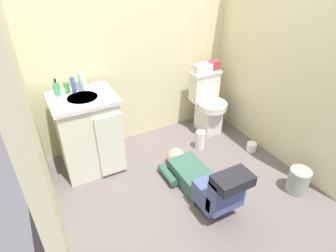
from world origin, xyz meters
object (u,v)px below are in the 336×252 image
faucet (77,86)px  bottle_clear (82,82)px  vanity_cabinet (89,133)px  bottle_blue (73,85)px  tissue_box (203,68)px  soap_dispenser (57,89)px  trash_can (298,181)px  toiletry_bag (213,65)px  toilet (207,103)px  person_plumber (203,181)px  paper_towel_roll (200,140)px  bottle_green (67,88)px  toilet_paper_roll (251,147)px

faucet → bottle_clear: (0.04, -0.01, 0.04)m
vanity_cabinet → bottle_blue: 0.50m
faucet → tissue_box: size_ratio=0.45×
soap_dispenser → trash_can: bearing=-37.9°
toiletry_bag → bottle_blue: 1.63m
toilet → soap_dispenser: soap_dispenser is taller
toiletry_bag → bottle_clear: (-1.54, -0.01, 0.10)m
toilet → trash_can: toilet is taller
toilet → soap_dispenser: bearing=177.5°
vanity_cabinet → trash_can: vanity_cabinet is taller
person_plumber → soap_dispenser: (-0.97, 1.03, 0.71)m
vanity_cabinet → person_plumber: 1.22m
bottle_blue → toilet: bearing=-2.6°
tissue_box → vanity_cabinet: bearing=-174.2°
toilet → paper_towel_roll: toilet is taller
tissue_box → paper_towel_roll: bearing=-121.9°
soap_dispenser → trash_can: (1.80, -1.40, -0.76)m
faucet → bottle_green: (-0.10, -0.02, 0.01)m
toilet → paper_towel_roll: 0.51m
toiletry_bag → toilet_paper_roll: size_ratio=1.13×
soap_dispenser → bottle_blue: 0.15m
bottle_green → paper_towel_roll: bearing=-17.1°
toilet_paper_roll → bottle_clear: bearing=156.0°
vanity_cabinet → paper_towel_roll: size_ratio=3.71×
tissue_box → trash_can: tissue_box is taller
faucet → paper_towel_roll: faucet is taller
toiletry_bag → faucet: bearing=179.9°
faucet → trash_can: 2.28m
vanity_cabinet → faucet: size_ratio=8.20×
faucet → tissue_box: faucet is taller
faucet → toiletry_bag: bearing=-0.1°
toilet → bottle_green: bearing=177.3°
bottle_clear → toilet_paper_roll: 1.98m
person_plumber → toilet: bearing=54.0°
toilet → faucet: faucet is taller
bottle_blue → toilet_paper_roll: bearing=-22.5°
tissue_box → bottle_blue: (-1.47, -0.02, 0.10)m
person_plumber → toiletry_bag: 1.46m
toiletry_bag → bottle_green: (-1.68, -0.02, 0.07)m
toilet → toiletry_bag: size_ratio=6.05×
toilet → trash_can: size_ratio=3.03×
person_plumber → bottle_clear: bottle_clear is taller
toiletry_bag → paper_towel_roll: 0.90m
paper_towel_roll → toilet_paper_roll: 0.59m
toiletry_bag → bottle_blue: size_ratio=0.78×
soap_dispenser → bottle_blue: bearing=-1.6°
toilet → soap_dispenser: size_ratio=4.52×
vanity_cabinet → tissue_box: bearing=5.8°
paper_towel_roll → toilet_paper_roll: paper_towel_roll is taller
paper_towel_roll → toilet_paper_roll: bearing=-33.1°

